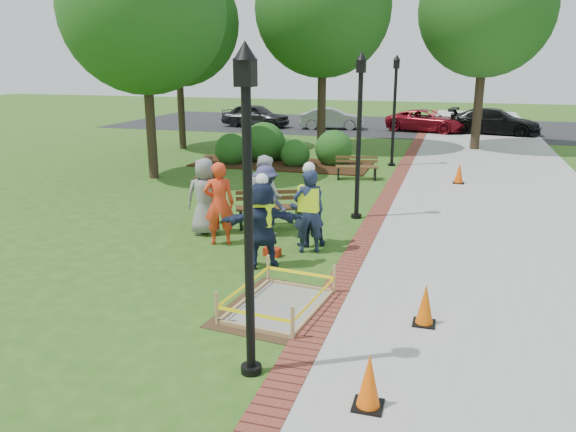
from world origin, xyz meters
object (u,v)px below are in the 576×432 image
(cone_front, at_px, (369,383))
(bench_near, at_px, (269,216))
(hivis_worker_c, at_px, (308,205))
(hivis_worker_a, at_px, (262,222))
(hivis_worker_b, at_px, (309,208))
(wet_concrete_pad, at_px, (279,295))
(lamp_near, at_px, (248,192))

(cone_front, bearing_deg, bench_near, 117.37)
(bench_near, bearing_deg, hivis_worker_c, -40.77)
(hivis_worker_a, height_order, hivis_worker_b, hivis_worker_b)
(cone_front, relative_size, hivis_worker_a, 0.37)
(wet_concrete_pad, bearing_deg, cone_front, -51.75)
(cone_front, height_order, lamp_near, lamp_near)
(lamp_near, bearing_deg, hivis_worker_a, 106.95)
(wet_concrete_pad, height_order, hivis_worker_b, hivis_worker_b)
(wet_concrete_pad, distance_m, hivis_worker_b, 3.06)
(hivis_worker_a, xyz_separation_m, hivis_worker_b, (0.64, 1.17, 0.03))
(bench_near, height_order, hivis_worker_c, hivis_worker_c)
(wet_concrete_pad, bearing_deg, lamp_near, -82.85)
(bench_near, xyz_separation_m, hivis_worker_b, (1.42, -1.56, 0.70))
(bench_near, relative_size, cone_front, 2.40)
(wet_concrete_pad, distance_m, hivis_worker_a, 2.13)
(wet_concrete_pad, relative_size, hivis_worker_c, 1.32)
(cone_front, bearing_deg, lamp_near, 167.74)
(hivis_worker_a, height_order, hivis_worker_c, hivis_worker_a)
(bench_near, height_order, hivis_worker_a, hivis_worker_a)
(bench_near, bearing_deg, hivis_worker_b, -47.54)
(cone_front, height_order, hivis_worker_b, hivis_worker_b)
(wet_concrete_pad, relative_size, bench_near, 1.44)
(bench_near, distance_m, hivis_worker_c, 1.82)
(cone_front, relative_size, hivis_worker_b, 0.36)
(lamp_near, bearing_deg, cone_front, -12.26)
(bench_near, xyz_separation_m, hivis_worker_a, (0.78, -2.72, 0.67))
(hivis_worker_b, distance_m, hivis_worker_c, 0.47)
(bench_near, height_order, lamp_near, lamp_near)
(hivis_worker_c, bearing_deg, cone_front, -68.47)
(bench_near, relative_size, lamp_near, 0.40)
(wet_concrete_pad, bearing_deg, hivis_worker_a, 116.95)
(wet_concrete_pad, distance_m, cone_front, 3.04)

